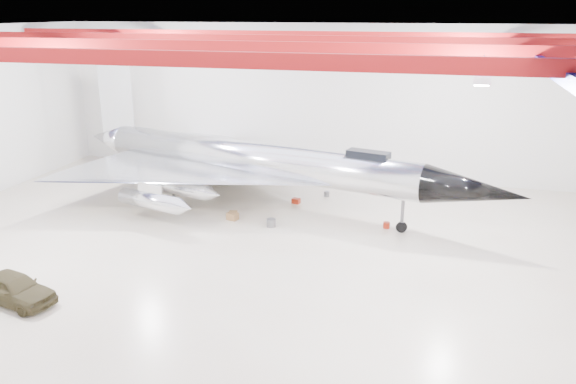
% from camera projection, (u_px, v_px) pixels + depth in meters
% --- Properties ---
extents(floor, '(40.00, 40.00, 0.00)m').
position_uv_depth(floor, '(254.00, 250.00, 29.11)').
color(floor, '#C4B49C').
rests_on(floor, ground).
extents(wall_back, '(40.00, 0.00, 40.00)m').
position_uv_depth(wall_back, '(319.00, 101.00, 41.16)').
color(wall_back, silver).
rests_on(wall_back, floor).
extents(ceiling, '(40.00, 40.00, 0.00)m').
position_uv_depth(ceiling, '(250.00, 29.00, 25.72)').
color(ceiling, '#0A0F38').
rests_on(ceiling, wall_back).
extents(ceiling_structure, '(39.50, 29.50, 1.08)m').
position_uv_depth(ceiling_structure, '(250.00, 45.00, 25.93)').
color(ceiling_structure, maroon).
rests_on(ceiling_structure, ceiling).
extents(jet_aircraft, '(29.84, 20.72, 8.24)m').
position_uv_depth(jet_aircraft, '(253.00, 164.00, 35.06)').
color(jet_aircraft, silver).
rests_on(jet_aircraft, floor).
extents(jeep, '(4.15, 2.31, 1.33)m').
position_uv_depth(jeep, '(14.00, 288.00, 23.66)').
color(jeep, '#3A321D').
rests_on(jeep, floor).
extents(crate_ply, '(0.55, 0.48, 0.34)m').
position_uv_depth(crate_ply, '(233.00, 214.00, 33.73)').
color(crate_ply, olive).
rests_on(crate_ply, floor).
extents(toolbox_red, '(0.55, 0.48, 0.34)m').
position_uv_depth(toolbox_red, '(296.00, 201.00, 36.05)').
color(toolbox_red, maroon).
rests_on(toolbox_red, floor).
extents(engine_drum, '(0.59, 0.59, 0.47)m').
position_uv_depth(engine_drum, '(271.00, 223.00, 32.15)').
color(engine_drum, '#59595B').
rests_on(engine_drum, floor).
extents(crate_small, '(0.44, 0.37, 0.27)m').
position_uv_depth(crate_small, '(152.00, 198.00, 36.77)').
color(crate_small, '#59595B').
rests_on(crate_small, floor).
extents(tool_chest, '(0.43, 0.43, 0.34)m').
position_uv_depth(tool_chest, '(386.00, 225.00, 31.96)').
color(tool_chest, maroon).
rests_on(tool_chest, floor).
extents(oil_barrel, '(0.72, 0.63, 0.43)m').
position_uv_depth(oil_barrel, '(233.00, 216.00, 33.23)').
color(oil_barrel, olive).
rests_on(oil_barrel, floor).
extents(spares_box, '(0.39, 0.39, 0.33)m').
position_uv_depth(spares_box, '(327.00, 194.00, 37.42)').
color(spares_box, '#59595B').
rests_on(spares_box, floor).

